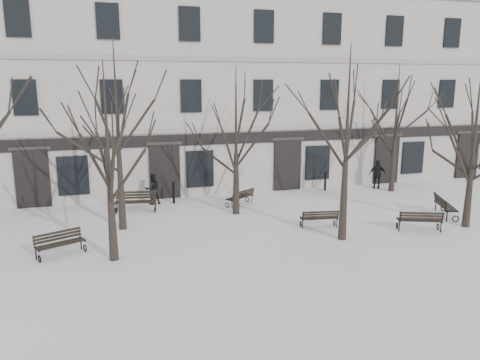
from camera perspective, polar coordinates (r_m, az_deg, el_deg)
name	(u,v)px	position (r m, az deg, el deg)	size (l,w,h in m)	color
ground	(280,239)	(18.87, 4.93, -7.14)	(100.00, 100.00, 0.00)	white
building	(208,92)	(30.27, -3.98, 10.71)	(40.40, 10.20, 11.40)	#BAB5AC
tree_1	(107,139)	(16.25, -15.89, 4.88)	(4.80, 4.80, 6.85)	black
tree_2	(347,120)	(18.24, 12.97, 7.15)	(5.29, 5.29, 7.56)	black
tree_3	(476,128)	(21.75, 26.78, 5.67)	(4.77, 4.77, 6.81)	black
tree_4	(117,113)	(19.72, -14.79, 7.94)	(5.50, 5.50, 7.85)	black
tree_5	(236,123)	(21.45, -0.49, 6.94)	(4.79, 4.79, 6.85)	black
tree_6	(396,113)	(27.53, 18.54, 7.79)	(4.99, 4.99, 7.12)	black
bench_0	(60,243)	(18.14, -21.12, -7.14)	(1.79, 1.26, 0.86)	black
bench_1	(319,218)	(20.32, 9.64, -4.57)	(1.66, 0.83, 0.80)	black
bench_2	(420,220)	(20.96, 21.06, -4.56)	(1.87, 1.23, 0.90)	black
bench_3	(136,201)	(23.00, -12.59, -2.50)	(2.01, 1.03, 0.97)	black
bench_4	(241,197)	(23.58, 0.08, -2.06)	(1.66, 1.34, 0.82)	black
bench_5	(444,205)	(23.67, 23.65, -2.85)	(1.37, 1.98, 0.95)	black
bollard_a	(174,192)	(24.16, -8.10, -1.41)	(0.15, 0.15, 1.16)	black
bollard_b	(325,180)	(27.17, 10.35, -0.04)	(0.14, 0.14, 1.13)	black
pedestrian_b	(153,204)	(24.33, -10.53, -2.91)	(0.77, 0.60, 1.58)	black
pedestrian_c	(377,188)	(28.55, 16.31, -0.99)	(0.99, 0.41, 1.68)	black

